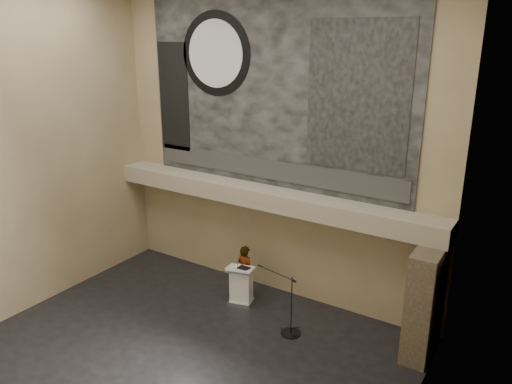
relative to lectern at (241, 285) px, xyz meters
The scene contains 19 objects.
floor 2.83m from the lectern, 85.59° to the right, with size 10.00×10.00×0.00m, color black.
wall_back 3.90m from the lectern, 80.18° to the left, with size 10.00×0.02×8.50m, color #837353.
wall_left 6.65m from the lectern, 149.97° to the right, with size 0.02×8.00×8.50m, color #837353.
wall_right 6.96m from the lectern, 27.95° to the right, with size 0.02×8.00×8.50m, color #837353.
soffit 2.55m from the lectern, 75.63° to the left, with size 10.00×0.80×0.50m, color gray.
sprinkler_left 2.65m from the lectern, 150.54° to the left, with size 0.04×0.04×0.06m, color #B2893D.
sprinkler_right 3.09m from the lectern, 20.33° to the left, with size 0.04×0.04×0.06m, color #B2893D.
banner 5.29m from the lectern, 79.94° to the left, with size 8.00×0.05×5.00m, color black.
banner_text_strip 3.32m from the lectern, 79.60° to the left, with size 7.76×0.02×0.55m, color #2A2A2A.
banner_clock_rim 6.45m from the lectern, 143.75° to the left, with size 2.30×2.30×0.02m, color black.
banner_clock_face 6.45m from the lectern, 144.22° to the left, with size 1.84×1.84×0.02m, color silver.
banner_building_print 5.98m from the lectern, 23.99° to the left, with size 2.60×0.02×3.60m, color black.
banner_brick_print 5.92m from the lectern, 159.95° to the left, with size 1.10×0.02×3.20m, color black.
stone_pier 4.94m from the lectern, ahead, with size 0.60×1.40×2.70m, color #3E3226.
lectern is the anchor object (origin of this frame).
binder 0.58m from the lectern, 19.36° to the right, with size 0.31×0.24×0.04m, color black.
papers 0.56m from the lectern, behind, with size 0.21×0.28×0.01m, color white.
speaker_person 0.49m from the lectern, 107.97° to the left, with size 0.56×0.37×1.55m, color white.
mic_stand 1.99m from the lectern, 16.99° to the right, with size 1.39×0.52×1.59m.
Camera 1 is at (6.85, -7.46, 7.31)m, focal length 35.00 mm.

